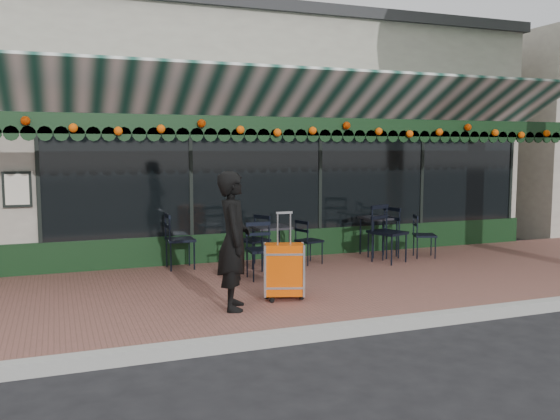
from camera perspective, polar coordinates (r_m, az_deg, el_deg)
name	(u,v)px	position (r m, az deg, el deg)	size (l,w,h in m)	color
ground	(352,333)	(7.04, 6.96, -11.66)	(80.00, 80.00, 0.00)	black
sidewalk	(288,288)	(8.78, 0.82, -7.55)	(18.00, 4.00, 0.15)	brown
curb	(355,329)	(6.95, 7.28, -11.25)	(18.00, 0.16, 0.15)	#9E9E99
restaurant_building	(197,142)	(14.12, -7.99, 6.51)	(12.00, 9.60, 4.50)	gray
woman	(234,241)	(7.27, -4.48, -2.97)	(0.62, 0.41, 1.70)	black
suitcase	(284,271)	(7.77, 0.39, -5.85)	(0.56, 0.42, 1.15)	#E34F07
cafe_table_a	(379,221)	(11.06, 9.46, -1.02)	(0.58, 0.58, 0.72)	black
cafe_table_b	(271,230)	(9.75, -0.87, -1.97)	(0.57, 0.57, 0.70)	black
chair_a_left	(384,232)	(10.84, 9.94, -2.14)	(0.46, 0.46, 0.93)	black
chair_a_right	(425,236)	(11.06, 13.74, -2.43)	(0.39, 0.39, 0.79)	black
chair_a_front	(389,233)	(10.44, 10.48, -2.23)	(0.50, 0.50, 1.01)	black
chair_b_left	(254,241)	(9.91, -2.56, -2.98)	(0.44, 0.44, 0.87)	black
chair_b_right	(309,241)	(10.16, 2.82, -3.03)	(0.39, 0.39, 0.77)	black
chair_b_front	(262,251)	(8.97, -1.79, -3.93)	(0.43, 0.43, 0.87)	black
chair_solo	(180,240)	(9.88, -9.60, -2.90)	(0.47, 0.47, 0.93)	black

